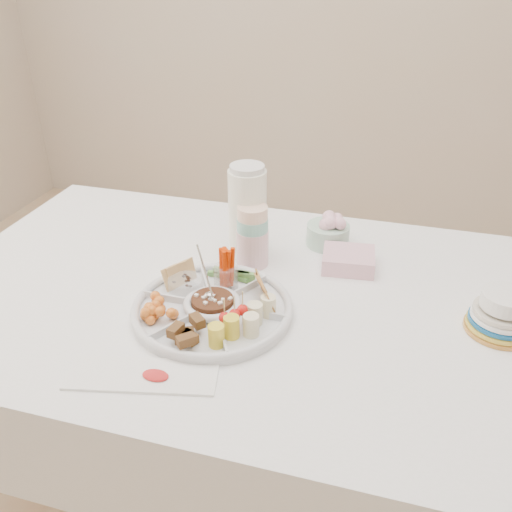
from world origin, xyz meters
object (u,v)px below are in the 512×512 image
(dining_table, at_px, (226,395))
(plate_stack, at_px, (502,313))
(thermos, at_px, (247,211))
(party_tray, at_px, (213,306))

(dining_table, relative_size, plate_stack, 9.89)
(dining_table, bearing_deg, thermos, 85.69)
(thermos, bearing_deg, dining_table, -94.31)
(dining_table, bearing_deg, party_tray, -81.58)
(plate_stack, bearing_deg, party_tray, -169.71)
(dining_table, xyz_separation_m, plate_stack, (0.67, 0.01, 0.43))
(thermos, bearing_deg, party_tray, -89.55)
(dining_table, relative_size, party_tray, 4.00)
(thermos, height_order, plate_stack, thermos)
(thermos, bearing_deg, plate_stack, -15.74)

